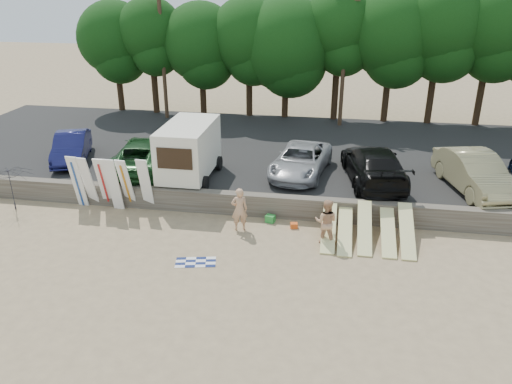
% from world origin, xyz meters
% --- Properties ---
extents(ground, '(120.00, 120.00, 0.00)m').
position_xyz_m(ground, '(0.00, 0.00, 0.00)').
color(ground, tan).
rests_on(ground, ground).
extents(seawall, '(44.00, 0.50, 1.00)m').
position_xyz_m(seawall, '(0.00, 3.00, 0.50)').
color(seawall, '#6B6356').
rests_on(seawall, ground).
extents(parking_lot, '(44.00, 14.50, 0.70)m').
position_xyz_m(parking_lot, '(0.00, 10.50, 0.35)').
color(parking_lot, '#282828').
rests_on(parking_lot, ground).
extents(treeline, '(33.87, 6.35, 9.38)m').
position_xyz_m(treeline, '(1.59, 17.58, 6.36)').
color(treeline, '#382616').
rests_on(treeline, parking_lot).
extents(utility_poles, '(25.80, 0.26, 9.00)m').
position_xyz_m(utility_poles, '(2.00, 16.00, 5.43)').
color(utility_poles, '#473321').
rests_on(utility_poles, parking_lot).
extents(box_trailer, '(2.47, 4.33, 2.73)m').
position_xyz_m(box_trailer, '(-5.09, 5.10, 2.23)').
color(box_trailer, white).
rests_on(box_trailer, parking_lot).
extents(car_0, '(3.03, 4.78, 1.49)m').
position_xyz_m(car_0, '(-12.07, 6.58, 1.44)').
color(car_0, '#15174B').
rests_on(car_0, parking_lot).
extents(car_1, '(3.47, 6.34, 1.68)m').
position_xyz_m(car_1, '(-7.60, 5.87, 1.54)').
color(car_1, '#153A19').
rests_on(car_1, parking_lot).
extents(car_2, '(3.15, 5.47, 1.43)m').
position_xyz_m(car_2, '(0.18, 6.60, 1.42)').
color(car_2, '#A5A6AA').
rests_on(car_2, parking_lot).
extents(car_3, '(3.36, 6.31, 1.74)m').
position_xyz_m(car_3, '(3.69, 6.12, 1.57)').
color(car_3, black).
rests_on(car_3, parking_lot).
extents(car_4, '(3.13, 5.64, 1.76)m').
position_xyz_m(car_4, '(8.20, 5.81, 1.58)').
color(car_4, '#998F61').
rests_on(car_4, parking_lot).
extents(surfboard_upright_0, '(0.54, 0.61, 2.56)m').
position_xyz_m(surfboard_upright_0, '(-9.59, 2.45, 1.28)').
color(surfboard_upright_0, white).
rests_on(surfboard_upright_0, ground).
extents(surfboard_upright_1, '(0.58, 0.78, 2.53)m').
position_xyz_m(surfboard_upright_1, '(-9.10, 2.53, 1.26)').
color(surfboard_upright_1, white).
rests_on(surfboard_upright_1, ground).
extents(surfboard_upright_2, '(0.52, 0.75, 2.53)m').
position_xyz_m(surfboard_upright_2, '(-8.35, 2.55, 1.26)').
color(surfboard_upright_2, white).
rests_on(surfboard_upright_2, ground).
extents(surfboard_upright_3, '(0.53, 0.59, 2.56)m').
position_xyz_m(surfboard_upright_3, '(-7.79, 2.36, 1.28)').
color(surfboard_upright_3, white).
rests_on(surfboard_upright_3, ground).
extents(surfboard_upright_4, '(0.59, 0.81, 2.52)m').
position_xyz_m(surfboard_upright_4, '(-7.29, 2.56, 1.26)').
color(surfboard_upright_4, white).
rests_on(surfboard_upright_4, ground).
extents(surfboard_upright_5, '(0.54, 0.62, 2.56)m').
position_xyz_m(surfboard_upright_5, '(-6.39, 2.59, 1.28)').
color(surfboard_upright_5, white).
rests_on(surfboard_upright_5, ground).
extents(surfboard_low_0, '(0.56, 2.88, 0.98)m').
position_xyz_m(surfboard_low_0, '(1.79, 1.42, 0.49)').
color(surfboard_low_0, '#E7E292').
rests_on(surfboard_low_0, ground).
extents(surfboard_low_1, '(0.56, 2.92, 0.81)m').
position_xyz_m(surfboard_low_1, '(2.45, 1.35, 0.40)').
color(surfboard_low_1, '#E7E292').
rests_on(surfboard_low_1, ground).
extents(surfboard_low_2, '(0.56, 2.84, 1.11)m').
position_xyz_m(surfboard_low_2, '(3.21, 1.47, 0.56)').
color(surfboard_low_2, '#E7E292').
rests_on(surfboard_low_2, ground).
extents(surfboard_low_3, '(0.56, 2.89, 0.96)m').
position_xyz_m(surfboard_low_3, '(4.13, 1.49, 0.48)').
color(surfboard_low_3, '#E7E292').
rests_on(surfboard_low_3, ground).
extents(surfboard_low_4, '(0.56, 2.82, 1.16)m').
position_xyz_m(surfboard_low_4, '(4.85, 1.43, 0.58)').
color(surfboard_low_4, '#E7E292').
rests_on(surfboard_low_4, ground).
extents(beachgoer_a, '(0.79, 0.64, 1.89)m').
position_xyz_m(beachgoer_a, '(-1.91, 1.48, 0.94)').
color(beachgoer_a, tan).
rests_on(beachgoer_a, ground).
extents(beachgoer_b, '(1.01, 0.84, 1.88)m').
position_xyz_m(beachgoer_b, '(1.68, 0.92, 0.94)').
color(beachgoer_b, tan).
rests_on(beachgoer_b, ground).
extents(cooler, '(0.45, 0.40, 0.32)m').
position_xyz_m(cooler, '(-0.74, 2.40, 0.16)').
color(cooler, green).
rests_on(cooler, ground).
extents(gear_bag, '(0.34, 0.30, 0.22)m').
position_xyz_m(gear_bag, '(0.33, 2.02, 0.11)').
color(gear_bag, '#DD531A').
rests_on(gear_bag, ground).
extents(beach_towel, '(1.77, 1.77, 0.00)m').
position_xyz_m(beach_towel, '(-3.02, -1.37, 0.01)').
color(beach_towel, white).
rests_on(beach_towel, ground).
extents(beach_umbrella, '(2.98, 3.00, 2.03)m').
position_xyz_m(beach_umbrella, '(-12.43, 1.66, 1.01)').
color(beach_umbrella, black).
rests_on(beach_umbrella, ground).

